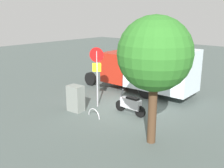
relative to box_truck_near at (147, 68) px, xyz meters
name	(u,v)px	position (x,y,z in m)	size (l,w,h in m)	color
ground_plane	(124,109)	(-0.80, 3.21, -1.58)	(60.00, 60.00, 0.00)	#48534F
box_truck_near	(147,68)	(0.00, 0.00, 0.00)	(7.35, 2.38, 2.83)	black
motorcycle	(131,104)	(-1.43, 3.49, -1.06)	(1.81, 0.55, 1.20)	black
stop_sign	(97,68)	(0.55, 3.78, 0.51)	(0.71, 0.33, 3.14)	#9E9EA3
street_tree	(155,54)	(-3.77, 5.24, 1.81)	(2.70, 2.70, 4.76)	#47301E
utility_cabinet	(76,98)	(0.92, 4.95, -0.92)	(0.78, 0.55, 1.32)	slate
bike_rack_hoop	(94,117)	(-0.34, 4.93, -1.58)	(0.85, 0.85, 0.05)	#B7B7BC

